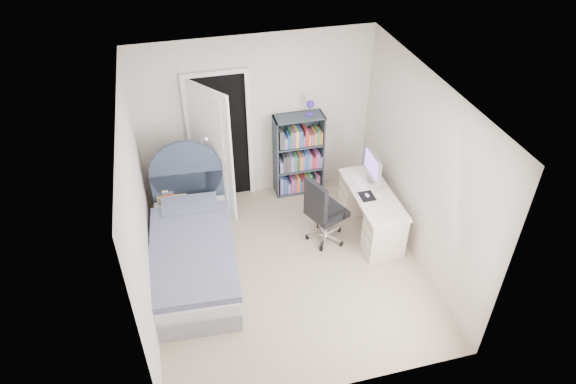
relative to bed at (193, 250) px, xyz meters
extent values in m
cube|color=gray|center=(1.17, -0.33, -0.33)|extent=(3.40, 3.60, 0.05)
cube|color=white|center=(1.17, -0.33, 2.22)|extent=(3.40, 3.60, 0.05)
cube|color=beige|center=(1.17, 1.50, 0.95)|extent=(3.40, 0.05, 2.50)
cube|color=beige|center=(1.17, -2.15, 0.95)|extent=(3.40, 0.05, 2.50)
cube|color=beige|center=(-0.56, -0.33, 0.95)|extent=(0.05, 3.60, 2.50)
cube|color=beige|center=(2.89, -0.33, 0.95)|extent=(0.05, 3.60, 2.50)
cube|color=black|center=(0.62, 1.47, 0.70)|extent=(0.80, 0.01, 2.00)
cube|color=white|center=(0.19, 1.44, 0.70)|extent=(0.06, 0.06, 2.00)
cube|color=white|center=(1.05, 1.44, 0.70)|extent=(0.06, 0.06, 2.00)
cube|color=white|center=(0.62, 1.44, 1.73)|extent=(0.92, 0.06, 0.06)
cube|color=white|center=(0.45, 1.12, 0.70)|extent=(0.50, 0.67, 2.00)
cube|color=gray|center=(-0.01, -0.11, -0.17)|extent=(1.13, 2.15, 0.27)
cube|color=silver|center=(-0.01, -0.11, 0.04)|extent=(1.11, 2.11, 0.17)
cube|color=slate|center=(-0.01, -0.21, 0.17)|extent=(1.15, 1.84, 0.10)
cube|color=slate|center=(0.04, 0.64, 0.19)|extent=(0.77, 0.47, 0.13)
cube|color=#364053|center=(0.07, 0.98, 0.12)|extent=(1.00, 0.13, 0.84)
cylinder|color=#364053|center=(0.07, 0.98, 0.54)|extent=(1.00, 0.13, 0.99)
cylinder|color=tan|center=(-0.35, 0.89, -0.05)|extent=(0.04, 0.04, 0.51)
cylinder|color=tan|center=(-0.35, 1.24, -0.05)|extent=(0.04, 0.04, 0.51)
cylinder|color=tan|center=(0.00, 0.89, -0.05)|extent=(0.04, 0.04, 0.51)
cylinder|color=tan|center=(0.00, 1.24, -0.05)|extent=(0.04, 0.04, 0.51)
cube|color=tan|center=(-0.18, 1.07, 0.19)|extent=(0.40, 0.40, 0.03)
cube|color=tan|center=(-0.18, 1.07, -0.12)|extent=(0.36, 0.36, 0.02)
cube|color=#B24C33|center=(-0.23, 1.07, 0.22)|extent=(0.16, 0.22, 0.03)
cube|color=#3F598C|center=(-0.23, 1.07, 0.25)|extent=(0.15, 0.21, 0.03)
cube|color=#D8CC7F|center=(-0.23, 1.07, 0.28)|extent=(0.14, 0.20, 0.03)
cylinder|color=silver|center=(0.32, 0.96, -0.29)|extent=(0.20, 0.20, 0.02)
cylinder|color=silver|center=(0.32, 0.96, 0.39)|extent=(0.02, 0.02, 1.37)
sphere|color=silver|center=(0.38, 0.92, 1.05)|extent=(0.08, 0.08, 0.08)
cube|color=#323D44|center=(1.40, 1.31, 0.35)|extent=(0.02, 0.31, 1.30)
cube|color=#323D44|center=(2.11, 1.31, 0.35)|extent=(0.02, 0.31, 1.30)
cube|color=#323D44|center=(1.76, 1.31, 0.99)|extent=(0.73, 0.31, 0.02)
cube|color=#323D44|center=(1.76, 1.31, -0.29)|extent=(0.73, 0.31, 0.02)
cube|color=#323D44|center=(1.76, 1.46, 0.35)|extent=(0.73, 0.01, 1.30)
cube|color=#323D44|center=(1.76, 1.31, 0.11)|extent=(0.69, 0.29, 0.02)
cube|color=#323D44|center=(1.76, 1.31, 0.53)|extent=(0.69, 0.29, 0.02)
cylinder|color=#362296|center=(1.91, 1.31, 1.01)|extent=(0.12, 0.12, 0.02)
cylinder|color=silver|center=(1.91, 1.31, 1.09)|extent=(0.02, 0.02, 0.17)
sphere|color=#362296|center=(1.91, 1.28, 1.19)|extent=(0.11, 0.11, 0.11)
cube|color=#7F72B2|center=(1.47, 1.29, -0.13)|extent=(0.05, 0.22, 0.29)
cube|color=#335999|center=(1.52, 1.29, -0.14)|extent=(0.05, 0.22, 0.26)
cube|color=#7F72B2|center=(1.58, 1.29, -0.19)|extent=(0.06, 0.22, 0.17)
cube|color=#994C7F|center=(1.64, 1.29, -0.15)|extent=(0.04, 0.22, 0.24)
cube|color=#994C7F|center=(1.69, 1.29, -0.15)|extent=(0.04, 0.22, 0.24)
cube|color=orange|center=(1.73, 1.29, -0.14)|extent=(0.04, 0.22, 0.26)
cube|color=#335999|center=(1.78, 1.29, -0.17)|extent=(0.04, 0.22, 0.19)
cube|color=#B23333|center=(1.83, 1.29, -0.17)|extent=(0.06, 0.22, 0.20)
cube|color=#D8BF4C|center=(1.88, 1.29, -0.15)|extent=(0.04, 0.22, 0.24)
cube|color=#337F4C|center=(1.93, 1.29, -0.13)|extent=(0.04, 0.22, 0.29)
cube|color=#337F4C|center=(1.98, 1.29, -0.18)|extent=(0.06, 0.22, 0.18)
cube|color=#994C7F|center=(2.05, 1.29, -0.15)|extent=(0.06, 0.22, 0.24)
cube|color=#7F72B2|center=(1.47, 1.29, 0.23)|extent=(0.05, 0.22, 0.18)
cube|color=#3F3F3F|center=(1.52, 1.29, 0.27)|extent=(0.04, 0.22, 0.26)
cube|color=#3F3F3F|center=(1.57, 1.29, 0.27)|extent=(0.05, 0.22, 0.28)
cube|color=#7F72B2|center=(1.64, 1.29, 0.26)|extent=(0.06, 0.22, 0.25)
cube|color=#337F4C|center=(1.69, 1.29, 0.27)|extent=(0.03, 0.22, 0.26)
cube|color=#3F3F3F|center=(1.73, 1.29, 0.26)|extent=(0.04, 0.22, 0.24)
cube|color=orange|center=(1.77, 1.29, 0.26)|extent=(0.04, 0.22, 0.24)
cube|color=#7F72B2|center=(1.81, 1.29, 0.26)|extent=(0.03, 0.22, 0.25)
cube|color=#335999|center=(1.86, 1.29, 0.28)|extent=(0.05, 0.22, 0.29)
cube|color=#7F72B2|center=(1.91, 1.29, 0.26)|extent=(0.04, 0.22, 0.24)
cube|color=#B23333|center=(1.97, 1.29, 0.23)|extent=(0.05, 0.22, 0.19)
cube|color=#994C7F|center=(2.03, 1.29, 0.26)|extent=(0.06, 0.22, 0.25)
cube|color=#7F72B2|center=(2.10, 1.29, 0.22)|extent=(0.06, 0.22, 0.18)
cube|color=#3F3F3F|center=(1.47, 1.29, 0.70)|extent=(0.06, 0.22, 0.29)
cube|color=#7F72B2|center=(1.54, 1.29, 0.64)|extent=(0.05, 0.22, 0.17)
cube|color=#335999|center=(1.58, 1.29, 0.66)|extent=(0.03, 0.22, 0.21)
cube|color=#337F4C|center=(1.62, 1.29, 0.68)|extent=(0.03, 0.22, 0.26)
cube|color=#994C7F|center=(1.66, 1.29, 0.68)|extent=(0.04, 0.22, 0.25)
cube|color=#D8BF4C|center=(1.71, 1.29, 0.68)|extent=(0.05, 0.22, 0.26)
cube|color=#335999|center=(1.76, 1.29, 0.68)|extent=(0.05, 0.22, 0.26)
cube|color=#994C7F|center=(1.81, 1.29, 0.64)|extent=(0.03, 0.22, 0.17)
cube|color=#B23333|center=(1.85, 1.29, 0.69)|extent=(0.04, 0.22, 0.27)
cube|color=orange|center=(1.89, 1.29, 0.64)|extent=(0.04, 0.22, 0.18)
cube|color=#994C7F|center=(1.94, 1.29, 0.64)|extent=(0.04, 0.22, 0.18)
cube|color=orange|center=(1.99, 1.29, 0.65)|extent=(0.04, 0.22, 0.20)
cube|color=#337F4C|center=(2.03, 1.29, 0.66)|extent=(0.04, 0.22, 0.23)
cube|color=orange|center=(2.07, 1.29, 0.65)|extent=(0.03, 0.22, 0.19)
cube|color=beige|center=(2.48, 0.12, 0.34)|extent=(0.54, 1.34, 0.03)
cube|color=beige|center=(2.48, -0.35, 0.01)|extent=(0.49, 0.36, 0.62)
cube|color=beige|center=(2.48, 0.60, 0.01)|extent=(0.49, 0.36, 0.62)
cube|color=silver|center=(2.57, 0.39, 0.36)|extent=(0.14, 0.14, 0.01)
cube|color=silver|center=(2.60, 0.39, 0.46)|extent=(0.03, 0.05, 0.20)
cube|color=silver|center=(2.55, 0.39, 0.62)|extent=(0.04, 0.50, 0.36)
cube|color=#8153CB|center=(2.53, 0.39, 0.64)|extent=(0.00, 0.45, 0.29)
cube|color=white|center=(2.37, 0.39, 0.36)|extent=(0.12, 0.36, 0.02)
cube|color=black|center=(2.37, 0.08, 0.35)|extent=(0.20, 0.23, 0.00)
ellipsoid|color=white|center=(2.37, 0.08, 0.37)|extent=(0.05, 0.09, 0.03)
cube|color=silver|center=(1.94, 0.15, -0.25)|extent=(0.26, 0.14, 0.02)
cylinder|color=black|center=(2.06, 0.20, -0.27)|extent=(0.07, 0.07, 0.06)
cube|color=silver|center=(1.81, 0.23, -0.25)|extent=(0.06, 0.27, 0.02)
cylinder|color=black|center=(1.80, 0.35, -0.27)|extent=(0.07, 0.07, 0.06)
cube|color=silver|center=(1.70, 0.13, -0.25)|extent=(0.26, 0.10, 0.02)
cylinder|color=black|center=(1.58, 0.16, -0.27)|extent=(0.07, 0.07, 0.06)
cube|color=silver|center=(1.76, -0.01, -0.25)|extent=(0.17, 0.24, 0.02)
cylinder|color=black|center=(1.69, -0.12, -0.27)|extent=(0.07, 0.07, 0.06)
cube|color=silver|center=(1.91, 0.00, -0.25)|extent=(0.20, 0.22, 0.02)
cylinder|color=black|center=(1.99, -0.09, -0.27)|extent=(0.07, 0.07, 0.06)
cylinder|color=silver|center=(1.82, 0.10, -0.05)|extent=(0.06, 0.06, 0.40)
cube|color=black|center=(1.82, 0.10, 0.17)|extent=(0.59, 0.59, 0.08)
cube|color=black|center=(1.63, 0.02, 0.47)|extent=(0.22, 0.41, 0.52)
cube|color=black|center=(1.90, -0.13, 0.32)|extent=(0.27, 0.14, 0.03)
cube|color=black|center=(1.71, 0.32, 0.32)|extent=(0.27, 0.14, 0.03)
camera|label=1|loc=(-0.02, -4.96, 4.54)|focal=32.00mm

